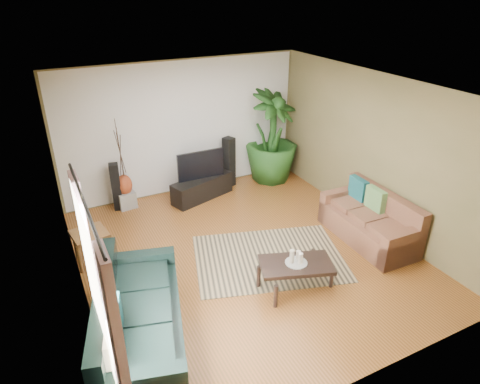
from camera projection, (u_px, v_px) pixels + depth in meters
floor at (245, 254)px, 7.00m from camera, size 5.50×5.50×0.00m
ceiling at (247, 89)px, 5.79m from camera, size 5.50×5.50×0.00m
wall_back at (183, 128)px, 8.59m from camera, size 5.00×0.00×5.00m
wall_front at (375, 284)px, 4.20m from camera, size 5.00×0.00×5.00m
wall_left at (70, 217)px, 5.39m from camera, size 0.00×5.50×5.50m
wall_right at (374, 152)px, 7.40m from camera, size 0.00×5.50×5.50m
backwall_panel at (183, 128)px, 8.58m from camera, size 4.90×0.00×4.90m
window_pane at (94, 286)px, 4.10m from camera, size 0.00×1.80×1.80m
curtain_near at (120, 359)px, 3.63m from camera, size 0.08×0.35×2.20m
curtain_far at (90, 264)px, 4.83m from camera, size 0.08×0.35×2.20m
curtain_rod at (84, 202)px, 3.71m from camera, size 0.03×1.90×0.03m
sofa_left at (140, 313)px, 5.15m from camera, size 1.52×2.42×0.85m
sofa_right at (369, 218)px, 7.21m from camera, size 0.85×1.79×0.85m
area_rug at (269, 258)px, 6.90m from camera, size 2.74×2.28×0.01m
coffee_table at (295, 275)px, 6.17m from camera, size 1.15×0.88×0.42m
candle_tray at (296, 263)px, 6.07m from camera, size 0.32×0.32×0.01m
candle_tall at (292, 256)px, 6.03m from camera, size 0.07×0.07×0.21m
candle_mid at (301, 258)px, 6.02m from camera, size 0.07×0.07×0.16m
candle_short at (298, 255)px, 6.12m from camera, size 0.07×0.07×0.13m
tv_stand at (202, 188)px, 8.70m from camera, size 1.38×0.78×0.44m
television at (201, 165)px, 8.49m from camera, size 0.97×0.05×0.57m
speaker_left at (116, 187)px, 8.18m from camera, size 0.20×0.22×0.94m
speaker_right at (229, 162)px, 9.12m from camera, size 0.26×0.27×1.08m
potted_plant at (272, 137)px, 9.19m from camera, size 1.50×1.50×2.00m
plant_pot at (271, 173)px, 9.58m from camera, size 0.37×0.37×0.29m
pedestal at (126, 199)px, 8.38m from camera, size 0.36×0.36×0.33m
vase at (124, 185)px, 8.24m from camera, size 0.30×0.30×0.42m
side_table at (92, 247)px, 6.70m from camera, size 0.58×0.58×0.54m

